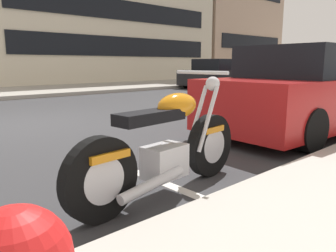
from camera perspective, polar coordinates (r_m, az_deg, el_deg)
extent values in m
plane|color=#333335|center=(7.15, -24.41, 0.07)|extent=(260.00, 260.00, 0.00)
cube|color=gray|center=(20.03, 2.60, 7.48)|extent=(120.00, 5.00, 0.14)
cube|color=silver|center=(3.40, -0.47, -9.89)|extent=(0.12, 2.20, 0.01)
cylinder|color=black|center=(3.60, 7.26, -3.32)|extent=(0.68, 0.17, 0.67)
cylinder|color=silver|center=(3.60, 7.26, -3.32)|extent=(0.38, 0.15, 0.37)
cylinder|color=black|center=(2.60, -11.59, -9.01)|extent=(0.68, 0.17, 0.67)
cylinder|color=silver|center=(2.60, -11.59, -9.01)|extent=(0.38, 0.15, 0.37)
cube|color=silver|center=(3.06, -0.58, -6.08)|extent=(0.42, 0.30, 0.30)
cube|color=black|center=(2.83, -3.07, 1.62)|extent=(0.70, 0.28, 0.10)
ellipsoid|color=orange|center=(3.09, 1.68, 3.50)|extent=(0.50, 0.28, 0.24)
cube|color=orange|center=(2.57, -10.84, -4.89)|extent=(0.38, 0.21, 0.06)
cube|color=orange|center=(3.54, 7.15, -0.49)|extent=(0.33, 0.19, 0.06)
cylinder|color=silver|center=(3.46, 5.03, 1.48)|extent=(0.34, 0.08, 0.65)
cylinder|color=silver|center=(3.38, 6.92, 1.22)|extent=(0.34, 0.08, 0.65)
cylinder|color=silver|center=(3.35, 5.79, 9.17)|extent=(0.09, 0.62, 0.04)
sphere|color=silver|center=(3.51, 7.71, 7.24)|extent=(0.15, 0.15, 0.15)
cylinder|color=silver|center=(2.79, -2.68, -9.93)|extent=(0.71, 0.16, 0.16)
cube|color=#AD1919|center=(6.51, 23.40, 4.20)|extent=(4.54, 1.97, 0.80)
cube|color=black|center=(6.38, 23.39, 10.06)|extent=(2.41, 1.72, 0.52)
cylinder|color=black|center=(8.19, 23.18, 3.61)|extent=(0.63, 0.25, 0.62)
cylinder|color=black|center=(5.77, 9.41, 1.68)|extent=(0.63, 0.25, 0.62)
cylinder|color=black|center=(4.89, 23.34, -0.67)|extent=(0.63, 0.25, 0.62)
cube|color=black|center=(17.19, 8.44, 8.35)|extent=(4.28, 2.11, 0.73)
cube|color=black|center=(17.10, 8.32, 10.46)|extent=(2.04, 1.80, 0.53)
cylinder|color=black|center=(15.60, 8.00, 7.34)|extent=(0.63, 0.26, 0.62)
cylinder|color=black|center=(16.62, 3.31, 7.63)|extent=(0.63, 0.26, 0.62)
cylinder|color=black|center=(17.90, 13.16, 7.59)|extent=(0.63, 0.26, 0.62)
cylinder|color=black|center=(18.79, 8.78, 7.88)|extent=(0.63, 0.26, 0.62)
cube|color=beige|center=(25.35, -15.60, 18.82)|extent=(15.72, 11.58, 9.87)
cube|color=black|center=(20.11, -7.43, 13.40)|extent=(13.20, 0.06, 1.10)
cube|color=black|center=(20.31, -7.57, 19.16)|extent=(13.20, 0.06, 1.10)
cube|color=tan|center=(33.61, 5.90, 20.10)|extent=(9.73, 11.48, 13.42)
cube|color=black|center=(29.66, 14.34, 13.79)|extent=(8.17, 0.06, 1.10)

